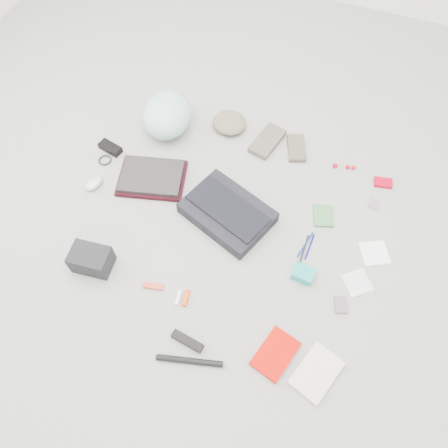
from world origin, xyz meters
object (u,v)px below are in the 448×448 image
(camera_bag, at_px, (91,259))
(accordion_wallet, at_px, (303,274))
(laptop, at_px, (151,176))
(bike_helmet, at_px, (167,115))
(book_red, at_px, (275,354))
(messenger_bag, at_px, (228,213))

(camera_bag, bearing_deg, accordion_wallet, 11.12)
(laptop, relative_size, bike_helmet, 0.96)
(laptop, height_order, accordion_wallet, accordion_wallet)
(accordion_wallet, bearing_deg, camera_bag, -157.91)
(laptop, bearing_deg, bike_helmet, 86.34)
(camera_bag, bearing_deg, laptop, 79.52)
(book_red, bearing_deg, laptop, 159.70)
(camera_bag, relative_size, book_red, 0.88)
(messenger_bag, height_order, accordion_wallet, messenger_bag)
(bike_helmet, distance_m, accordion_wallet, 1.13)
(laptop, bearing_deg, accordion_wallet, -30.51)
(camera_bag, relative_size, accordion_wallet, 1.87)
(laptop, bearing_deg, book_red, -50.80)
(laptop, distance_m, camera_bag, 0.54)
(laptop, distance_m, book_red, 1.07)
(book_red, bearing_deg, bike_helmet, 149.13)
(camera_bag, xyz_separation_m, book_red, (0.90, -0.09, -0.05))
(messenger_bag, relative_size, laptop, 1.32)
(book_red, bearing_deg, messenger_bag, 142.76)
(book_red, height_order, accordion_wallet, accordion_wallet)
(messenger_bag, distance_m, camera_bag, 0.67)
(bike_helmet, xyz_separation_m, book_red, (0.94, -0.98, -0.09))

